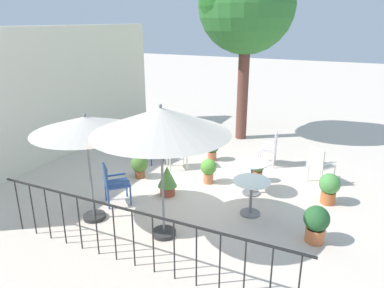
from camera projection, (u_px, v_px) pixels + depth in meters
name	position (u px, v px, depth m)	size (l,w,h in m)	color
ground_plane	(210.00, 188.00, 8.58)	(60.00, 60.00, 0.00)	beige
villa_facade	(49.00, 95.00, 9.93)	(9.24, 0.30, 3.62)	#EEE6CB
terrace_railing	(133.00, 229.00, 5.65)	(0.03, 5.45, 1.01)	black
shade_tree	(246.00, 5.00, 10.90)	(3.07, 2.92, 5.65)	brown
patio_umbrella_0	(161.00, 122.00, 6.00)	(2.37, 2.37, 2.47)	#2D2D2D
patio_umbrella_1	(86.00, 126.00, 6.64)	(1.99, 1.99, 2.16)	#2D2D2D
cafe_table_0	(251.00, 191.00, 7.27)	(0.75, 0.75, 0.74)	white
cafe_table_1	(252.00, 172.00, 8.12)	(0.73, 0.73, 0.77)	white
patio_chair_0	(180.00, 149.00, 9.57)	(0.65, 0.65, 0.95)	silver
patio_chair_1	(149.00, 143.00, 10.05)	(0.61, 0.61, 0.94)	#32409F
patio_chair_2	(320.00, 163.00, 8.64)	(0.64, 0.64, 0.91)	silver
patio_chair_3	(113.00, 181.00, 7.69)	(0.68, 0.68, 0.90)	#2C4F92
patio_chair_4	(271.00, 147.00, 9.74)	(0.46, 0.49, 0.94)	silver
potted_plant_0	(258.00, 169.00, 8.81)	(0.32, 0.32, 0.57)	#C1552E
potted_plant_1	(316.00, 223.00, 6.38)	(0.45, 0.45, 0.69)	#CC6C3D
potted_plant_2	(139.00, 165.00, 9.05)	(0.42, 0.42, 0.58)	brown
potted_plant_3	(176.00, 134.00, 11.46)	(0.32, 0.32, 0.65)	#A65B2B
potted_plant_4	(209.00, 169.00, 8.73)	(0.39, 0.39, 0.61)	#C57248
potted_plant_5	(212.00, 148.00, 10.14)	(0.39, 0.39, 0.62)	#C26A46
potted_plant_6	(167.00, 179.00, 8.11)	(0.43, 0.43, 0.70)	#A04831
potted_plant_7	(329.00, 187.00, 7.74)	(0.44, 0.44, 0.68)	#BB6232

